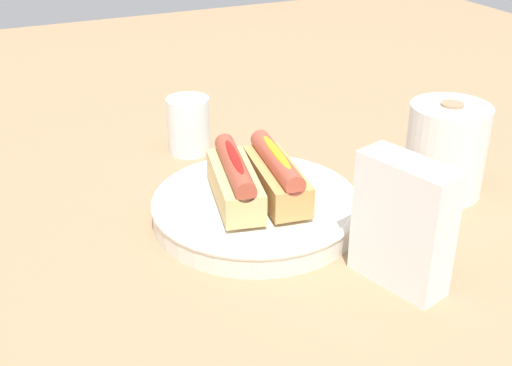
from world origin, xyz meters
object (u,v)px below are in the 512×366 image
at_px(serving_bowl, 256,207).
at_px(paper_towel_roll, 446,150).
at_px(water_glass, 189,128).
at_px(hotdog_back, 276,175).
at_px(hotdog_front, 235,181).
at_px(napkin_box, 403,224).

xyz_separation_m(serving_bowl, paper_towel_roll, (0.04, 0.27, 0.05)).
bearing_deg(water_glass, hotdog_back, 7.75).
relative_size(hotdog_front, napkin_box, 1.05).
bearing_deg(hotdog_front, water_glass, 175.03).
distance_m(hotdog_front, water_glass, 0.24).
bearing_deg(paper_towel_roll, hotdog_front, -97.41).
xyz_separation_m(water_glass, paper_towel_roll, (0.28, 0.28, 0.02)).
distance_m(hotdog_front, napkin_box, 0.23).
bearing_deg(napkin_box, serving_bowl, -171.07).
height_order(hotdog_back, napkin_box, napkin_box).
relative_size(hotdog_front, paper_towel_roll, 1.17).
height_order(hotdog_back, paper_towel_roll, paper_towel_roll).
distance_m(hotdog_back, water_glass, 0.25).
xyz_separation_m(serving_bowl, napkin_box, (0.19, 0.09, 0.06)).
bearing_deg(serving_bowl, paper_towel_roll, 82.52).
relative_size(serving_bowl, paper_towel_roll, 2.04).
xyz_separation_m(hotdog_front, water_glass, (-0.24, 0.02, -0.02)).
relative_size(water_glass, napkin_box, 0.60).
relative_size(hotdog_back, napkin_box, 1.04).
bearing_deg(hotdog_back, serving_bowl, -96.81).
distance_m(serving_bowl, napkin_box, 0.22).
distance_m(hotdog_back, paper_towel_roll, 0.25).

